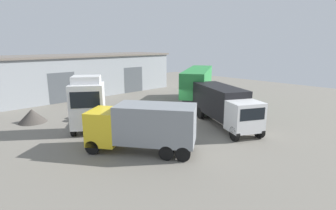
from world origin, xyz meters
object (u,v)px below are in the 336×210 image
box_truck_yellow (142,125)px  box_truck_white (224,104)px  traffic_cone (168,114)px  gravel_pile (32,116)px  container_trailer_green (198,81)px  tractor_unit_white (89,105)px

box_truck_yellow → box_truck_white: size_ratio=0.83×
traffic_cone → gravel_pile: bearing=145.3°
box_truck_yellow → traffic_cone: size_ratio=12.70×
box_truck_yellow → traffic_cone: box_truck_yellow is taller
container_trailer_green → gravel_pile: bearing=-49.4°
tractor_unit_white → box_truck_white: size_ratio=0.77×
box_truck_yellow → gravel_pile: bearing=-21.3°
container_trailer_green → gravel_pile: (-16.99, 4.90, -1.95)m
gravel_pile → tractor_unit_white: bearing=-65.4°
tractor_unit_white → container_trailer_green: 14.40m
box_truck_white → traffic_cone: box_truck_white is taller
box_truck_white → gravel_pile: box_truck_white is taller
box_truck_white → gravel_pile: size_ratio=3.45×
container_trailer_green → box_truck_white: size_ratio=1.23×
container_trailer_green → box_truck_yellow: 15.56m
box_truck_yellow → traffic_cone: bearing=-90.4°
tractor_unit_white → box_truck_yellow: 6.26m
container_trailer_green → box_truck_white: container_trailer_green is taller
container_trailer_green → traffic_cone: container_trailer_green is taller
tractor_unit_white → traffic_cone: tractor_unit_white is taller
box_truck_yellow → gravel_pile: 12.43m
box_truck_white → traffic_cone: (-1.64, 5.23, -1.63)m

